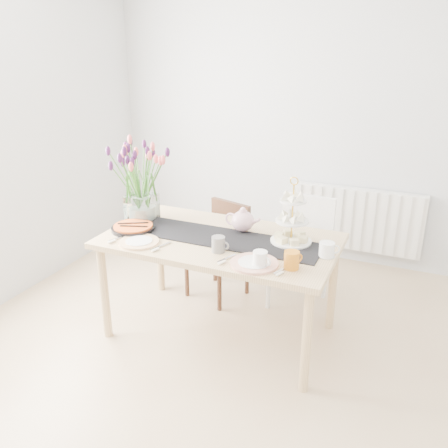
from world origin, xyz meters
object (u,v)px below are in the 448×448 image
at_px(cream_jug, 327,250).
at_px(plate_left, 139,242).
at_px(mug_grey, 218,244).
at_px(mug_white, 260,260).
at_px(tulip_vase, 139,169).
at_px(mug_orange, 292,260).
at_px(dining_table, 220,248).
at_px(plate_right, 254,263).
at_px(chair_white, 303,243).
at_px(teapot, 243,221).
at_px(radiator, 357,219).
at_px(chair_brown, 223,243).
at_px(tart_tin, 133,228).
at_px(cake_stand, 292,227).

distance_m(cream_jug, plate_left, 1.24).
height_order(mug_grey, mug_white, mug_white).
height_order(tulip_vase, mug_orange, tulip_vase).
relative_size(dining_table, plate_right, 5.40).
distance_m(dining_table, cream_jug, 0.75).
relative_size(chair_white, mug_grey, 8.48).
relative_size(tulip_vase, teapot, 2.73).
bearing_deg(chair_white, plate_left, -128.52).
relative_size(teapot, cream_jug, 2.70).
bearing_deg(radiator, plate_left, -121.74).
relative_size(radiator, chair_white, 1.38).
relative_size(chair_brown, chair_white, 0.90).
height_order(cream_jug, plate_left, cream_jug).
distance_m(tulip_vase, cream_jug, 1.47).
bearing_deg(plate_right, chair_brown, 124.47).
bearing_deg(mug_white, mug_orange, 34.74).
height_order(chair_white, mug_grey, chair_white).
distance_m(mug_grey, mug_white, 0.34).
relative_size(radiator, tart_tin, 3.86).
height_order(chair_brown, cream_jug, cream_jug).
bearing_deg(chair_brown, cake_stand, -15.94).
distance_m(mug_white, mug_orange, 0.19).
bearing_deg(mug_orange, chair_brown, 80.41).
bearing_deg(plate_right, chair_white, 87.27).
bearing_deg(cream_jug, radiator, 74.44).
relative_size(mug_orange, plate_right, 0.37).
relative_size(radiator, teapot, 4.59).
bearing_deg(tulip_vase, plate_left, -60.33).
bearing_deg(tart_tin, radiator, 52.00).
distance_m(mug_orange, plate_right, 0.23).
xyz_separation_m(dining_table, plate_left, (-0.47, -0.30, 0.08)).
bearing_deg(mug_grey, plate_left, -167.13).
bearing_deg(mug_grey, tart_tin, 176.45).
xyz_separation_m(cake_stand, tart_tin, (-1.10, -0.23, -0.10)).
distance_m(cake_stand, mug_grey, 0.51).
bearing_deg(mug_grey, radiator, 75.07).
bearing_deg(radiator, chair_brown, -132.10).
bearing_deg(plate_left, tart_tin, 132.62).
bearing_deg(mug_grey, plate_right, -13.05).
bearing_deg(cake_stand, mug_white, -98.41).
bearing_deg(teapot, plate_left, -136.84).
distance_m(chair_white, tulip_vase, 1.41).
bearing_deg(tulip_vase, radiator, 47.04).
distance_m(tart_tin, mug_grey, 0.72).
xyz_separation_m(cream_jug, plate_right, (-0.38, -0.29, -0.04)).
xyz_separation_m(radiator, mug_grey, (-0.62, -1.80, 0.35)).
bearing_deg(mug_grey, cream_jug, 21.11).
height_order(dining_table, plate_left, plate_left).
distance_m(teapot, mug_white, 0.58).
relative_size(dining_table, tulip_vase, 2.24).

